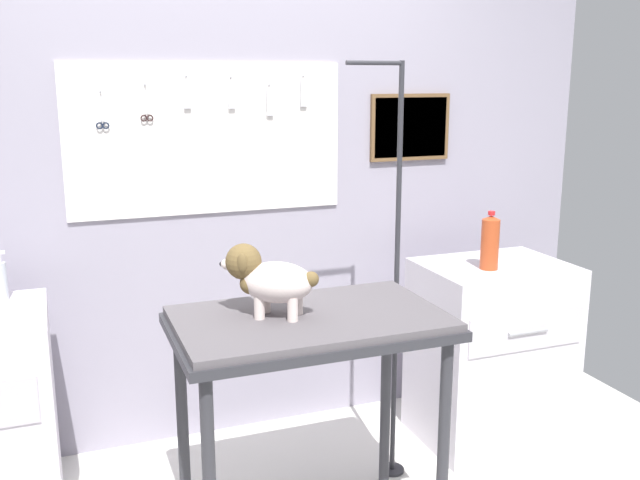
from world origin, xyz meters
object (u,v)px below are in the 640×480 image
(grooming_table, at_px, (309,341))
(cabinet_right, at_px, (491,351))
(grooming_arm, at_px, (395,292))
(dog, at_px, (268,278))
(soda_bottle, at_px, (490,242))

(grooming_table, distance_m, cabinet_right, 1.25)
(grooming_arm, height_order, dog, grooming_arm)
(grooming_table, xyz_separation_m, cabinet_right, (1.10, 0.46, -0.37))
(dog, height_order, cabinet_right, dog)
(grooming_table, bearing_deg, soda_bottle, 21.35)
(dog, xyz_separation_m, soda_bottle, (1.16, 0.36, -0.04))
(soda_bottle, bearing_deg, grooming_table, -158.65)
(cabinet_right, bearing_deg, dog, -161.52)
(grooming_arm, xyz_separation_m, soda_bottle, (0.52, 0.08, 0.16))
(cabinet_right, xyz_separation_m, soda_bottle, (-0.08, -0.06, 0.56))
(cabinet_right, bearing_deg, soda_bottle, -142.86)
(dog, xyz_separation_m, cabinet_right, (1.24, 0.42, -0.61))
(grooming_arm, bearing_deg, soda_bottle, 8.77)
(grooming_table, xyz_separation_m, grooming_arm, (0.50, 0.32, 0.04))
(grooming_table, distance_m, dog, 0.28)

